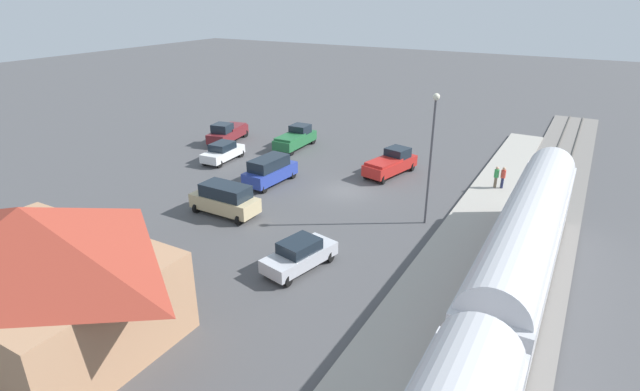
{
  "coord_description": "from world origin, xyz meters",
  "views": [
    {
      "loc": [
        -15.7,
        31.62,
        14.4
      ],
      "look_at": [
        0.13,
        3.86,
        1.0
      ],
      "focal_mm": 27.33,
      "sensor_mm": 36.0,
      "label": 1
    }
  ],
  "objects_px": {
    "suv_tan": "(225,199)",
    "suv_blue": "(270,170)",
    "pedestrian_on_platform": "(496,176)",
    "light_pole_near_platform": "(432,146)",
    "station_building": "(34,271)",
    "pickup_red": "(391,163)",
    "pickup_green": "(296,138)",
    "sedan_silver": "(300,254)",
    "pedestrian_waiting_far": "(503,176)",
    "sedan_white": "(223,152)",
    "pickup_maroon": "(227,132)"
  },
  "relations": [
    {
      "from": "sedan_silver",
      "to": "pedestrian_on_platform",
      "type": "bearing_deg",
      "value": -112.37
    },
    {
      "from": "sedan_white",
      "to": "pickup_maroon",
      "type": "relative_size",
      "value": 0.82
    },
    {
      "from": "pedestrian_on_platform",
      "to": "suv_tan",
      "type": "xyz_separation_m",
      "value": [
        15.45,
        13.75,
        -0.13
      ]
    },
    {
      "from": "pickup_red",
      "to": "sedan_white",
      "type": "height_order",
      "value": "pickup_red"
    },
    {
      "from": "suv_blue",
      "to": "light_pole_near_platform",
      "type": "height_order",
      "value": "light_pole_near_platform"
    },
    {
      "from": "pedestrian_on_platform",
      "to": "light_pole_near_platform",
      "type": "height_order",
      "value": "light_pole_near_platform"
    },
    {
      "from": "pickup_red",
      "to": "sedan_white",
      "type": "relative_size",
      "value": 1.23
    },
    {
      "from": "pedestrian_on_platform",
      "to": "sedan_silver",
      "type": "xyz_separation_m",
      "value": [
        7.14,
        17.34,
        -0.4
      ]
    },
    {
      "from": "station_building",
      "to": "pedestrian_on_platform",
      "type": "relative_size",
      "value": 6.98
    },
    {
      "from": "pickup_red",
      "to": "suv_tan",
      "type": "relative_size",
      "value": 1.16
    },
    {
      "from": "suv_tan",
      "to": "pickup_maroon",
      "type": "height_order",
      "value": "suv_tan"
    },
    {
      "from": "suv_blue",
      "to": "light_pole_near_platform",
      "type": "relative_size",
      "value": 0.57
    },
    {
      "from": "pickup_green",
      "to": "light_pole_near_platform",
      "type": "height_order",
      "value": "light_pole_near_platform"
    },
    {
      "from": "pickup_red",
      "to": "suv_blue",
      "type": "relative_size",
      "value": 1.14
    },
    {
      "from": "station_building",
      "to": "pickup_red",
      "type": "xyz_separation_m",
      "value": [
        -5.6,
        -27.26,
        -2.25
      ]
    },
    {
      "from": "pedestrian_waiting_far",
      "to": "sedan_white",
      "type": "xyz_separation_m",
      "value": [
        23.69,
        4.94,
        -0.4
      ]
    },
    {
      "from": "sedan_silver",
      "to": "pickup_maroon",
      "type": "height_order",
      "value": "pickup_maroon"
    },
    {
      "from": "station_building",
      "to": "suv_tan",
      "type": "xyz_separation_m",
      "value": [
        1.37,
        -14.03,
        -2.13
      ]
    },
    {
      "from": "pedestrian_on_platform",
      "to": "suv_tan",
      "type": "bearing_deg",
      "value": 41.65
    },
    {
      "from": "suv_tan",
      "to": "sedan_silver",
      "type": "xyz_separation_m",
      "value": [
        -8.32,
        3.59,
        -0.27
      ]
    },
    {
      "from": "pedestrian_on_platform",
      "to": "sedan_white",
      "type": "bearing_deg",
      "value": 11.69
    },
    {
      "from": "pedestrian_on_platform",
      "to": "pickup_maroon",
      "type": "relative_size",
      "value": 0.3
    },
    {
      "from": "pedestrian_on_platform",
      "to": "suv_tan",
      "type": "relative_size",
      "value": 0.35
    },
    {
      "from": "station_building",
      "to": "sedan_white",
      "type": "height_order",
      "value": "station_building"
    },
    {
      "from": "sedan_white",
      "to": "pickup_maroon",
      "type": "height_order",
      "value": "pickup_maroon"
    },
    {
      "from": "station_building",
      "to": "suv_blue",
      "type": "xyz_separation_m",
      "value": [
        2.08,
        -20.45,
        -2.13
      ]
    },
    {
      "from": "station_building",
      "to": "pedestrian_waiting_far",
      "type": "xyz_separation_m",
      "value": [
        -14.57,
        -27.92,
        -2.0
      ]
    },
    {
      "from": "pickup_maroon",
      "to": "pedestrian_waiting_far",
      "type": "bearing_deg",
      "value": 179.88
    },
    {
      "from": "pickup_maroon",
      "to": "light_pole_near_platform",
      "type": "bearing_deg",
      "value": 160.67
    },
    {
      "from": "light_pole_near_platform",
      "to": "pickup_maroon",
      "type": "bearing_deg",
      "value": -19.33
    },
    {
      "from": "pickup_green",
      "to": "sedan_silver",
      "type": "distance_m",
      "value": 22.96
    },
    {
      "from": "sedan_silver",
      "to": "pedestrian_waiting_far",
      "type": "bearing_deg",
      "value": -113.54
    },
    {
      "from": "suv_blue",
      "to": "light_pole_near_platform",
      "type": "distance_m",
      "value": 13.98
    },
    {
      "from": "pedestrian_waiting_far",
      "to": "suv_blue",
      "type": "bearing_deg",
      "value": 24.17
    },
    {
      "from": "pedestrian_waiting_far",
      "to": "sedan_silver",
      "type": "height_order",
      "value": "pedestrian_waiting_far"
    },
    {
      "from": "pedestrian_waiting_far",
      "to": "suv_tan",
      "type": "xyz_separation_m",
      "value": [
        15.93,
        13.88,
        -0.13
      ]
    },
    {
      "from": "sedan_silver",
      "to": "light_pole_near_platform",
      "type": "bearing_deg",
      "value": -114.93
    },
    {
      "from": "sedan_silver",
      "to": "light_pole_near_platform",
      "type": "height_order",
      "value": "light_pole_near_platform"
    },
    {
      "from": "pedestrian_waiting_far",
      "to": "station_building",
      "type": "bearing_deg",
      "value": 62.45
    },
    {
      "from": "pedestrian_waiting_far",
      "to": "pickup_green",
      "type": "xyz_separation_m",
      "value": [
        20.08,
        -1.81,
        -0.25
      ]
    },
    {
      "from": "pickup_green",
      "to": "sedan_silver",
      "type": "relative_size",
      "value": 1.14
    },
    {
      "from": "station_building",
      "to": "suv_blue",
      "type": "height_order",
      "value": "station_building"
    },
    {
      "from": "suv_tan",
      "to": "suv_blue",
      "type": "relative_size",
      "value": 0.98
    },
    {
      "from": "pedestrian_on_platform",
      "to": "suv_tan",
      "type": "height_order",
      "value": "suv_tan"
    },
    {
      "from": "pickup_red",
      "to": "suv_blue",
      "type": "height_order",
      "value": "suv_blue"
    },
    {
      "from": "pickup_green",
      "to": "suv_blue",
      "type": "xyz_separation_m",
      "value": [
        -3.42,
        9.28,
        0.12
      ]
    },
    {
      "from": "pedestrian_on_platform",
      "to": "pedestrian_waiting_far",
      "type": "distance_m",
      "value": 0.5
    },
    {
      "from": "station_building",
      "to": "suv_tan",
      "type": "bearing_deg",
      "value": -84.44
    },
    {
      "from": "suv_blue",
      "to": "sedan_white",
      "type": "relative_size",
      "value": 1.08
    },
    {
      "from": "pedestrian_on_platform",
      "to": "pickup_red",
      "type": "height_order",
      "value": "pickup_red"
    }
  ]
}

